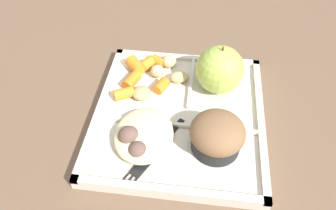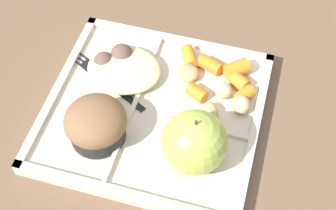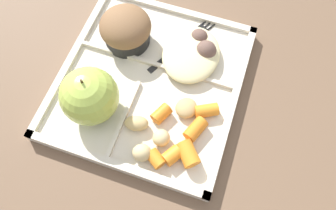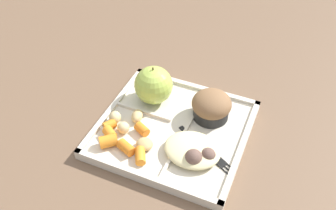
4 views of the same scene
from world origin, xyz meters
name	(u,v)px [view 4 (image 4 of 4)]	position (x,y,z in m)	size (l,w,h in m)	color
ground	(173,132)	(0.00, 0.00, 0.00)	(6.00, 6.00, 0.00)	brown
lunch_tray	(173,130)	(0.00, 0.00, 0.01)	(0.32, 0.30, 0.02)	beige
green_apple	(154,85)	(-0.08, 0.07, 0.06)	(0.09, 0.09, 0.10)	#A8C14C
bran_muffin	(211,106)	(0.06, 0.07, 0.05)	(0.09, 0.09, 0.07)	black
carrot_slice_edge	(110,133)	(-0.11, -0.08, 0.03)	(0.02, 0.02, 0.03)	orange
carrot_slice_near_corner	(108,141)	(-0.11, -0.10, 0.03)	(0.03, 0.03, 0.04)	orange
carrot_slice_tilted	(140,156)	(-0.03, -0.11, 0.03)	(0.02, 0.02, 0.04)	orange
carrot_slice_small	(126,148)	(-0.06, -0.10, 0.03)	(0.02, 0.02, 0.04)	orange
carrot_slice_back	(110,125)	(-0.13, -0.06, 0.03)	(0.02, 0.02, 0.03)	orange
carrot_slice_diagonal	(142,129)	(-0.06, -0.04, 0.03)	(0.02, 0.02, 0.03)	orange
potato_chunk_corner	(115,117)	(-0.13, -0.03, 0.03)	(0.03, 0.03, 0.03)	tan
potato_chunk_browned	(123,128)	(-0.09, -0.05, 0.03)	(0.03, 0.03, 0.02)	tan
potato_chunk_wedge	(145,144)	(-0.03, -0.07, 0.03)	(0.04, 0.03, 0.02)	tan
potato_chunk_small	(137,116)	(-0.08, -0.01, 0.03)	(0.04, 0.02, 0.02)	tan
egg_noodle_pile	(192,150)	(0.06, -0.05, 0.03)	(0.12, 0.10, 0.03)	beige
meatball_center	(194,158)	(0.07, -0.08, 0.03)	(0.04, 0.04, 0.04)	brown
meatball_back	(208,155)	(0.10, -0.06, 0.03)	(0.03, 0.03, 0.03)	brown
plastic_fork	(208,151)	(0.09, -0.03, 0.02)	(0.15, 0.09, 0.00)	black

